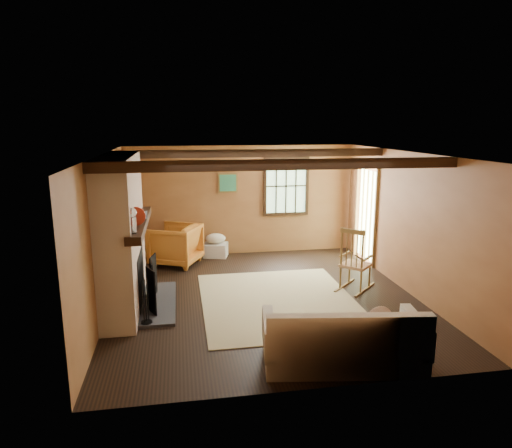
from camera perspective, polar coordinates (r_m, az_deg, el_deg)
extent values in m
plane|color=black|center=(7.77, 1.04, -9.16)|extent=(5.50, 5.50, 0.00)
cube|color=#955C35|center=(10.07, -1.82, 2.96)|extent=(5.00, 0.02, 2.40)
cube|color=#955C35|center=(4.84, 7.18, -7.72)|extent=(5.00, 0.02, 2.40)
cube|color=#955C35|center=(7.38, -18.37, -1.21)|extent=(0.02, 5.50, 2.40)
cube|color=#955C35|center=(8.24, 18.43, 0.18)|extent=(0.02, 5.50, 2.40)
cube|color=white|center=(7.24, 1.12, 8.80)|extent=(5.00, 5.50, 0.02)
cube|color=black|center=(6.07, 3.24, 7.41)|extent=(5.00, 0.12, 0.14)
cube|color=black|center=(8.42, -0.42, 8.84)|extent=(5.00, 0.12, 0.14)
cube|color=black|center=(10.18, 3.79, 4.75)|extent=(1.02, 0.06, 1.32)
cube|color=#B7E8B1|center=(10.21, 3.75, 4.77)|extent=(0.90, 0.01, 1.20)
cube|color=black|center=(10.19, 3.78, 4.76)|extent=(0.90, 0.03, 0.02)
cube|color=brown|center=(9.77, 13.57, 1.12)|extent=(0.06, 1.00, 2.06)
cube|color=#B7E8B1|center=(9.78, 13.72, 1.13)|extent=(0.01, 0.80, 1.85)
cube|color=brown|center=(9.95, -3.53, 5.15)|extent=(0.42, 0.03, 0.42)
cube|color=#226659|center=(9.94, -3.52, 5.14)|extent=(0.36, 0.01, 0.36)
cube|color=#A65440|center=(7.34, -16.45, -1.14)|extent=(0.50, 2.20, 2.40)
cube|color=black|center=(7.54, -15.57, -6.67)|extent=(0.38, 1.00, 0.85)
cube|color=#313236|center=(7.65, -12.13, -9.60)|extent=(0.55, 1.80, 0.05)
cube|color=black|center=(7.28, -14.33, 0.08)|extent=(0.22, 2.30, 0.12)
cube|color=black|center=(7.12, -12.98, -8.14)|extent=(0.16, 0.33, 0.69)
cube|color=black|center=(7.45, -12.83, -7.19)|extent=(0.06, 0.35, 0.69)
cube|color=black|center=(7.79, -12.69, -6.31)|extent=(0.09, 0.34, 0.69)
cylinder|color=black|center=(6.91, -13.51, -11.83)|extent=(0.16, 0.16, 0.02)
cylinder|color=black|center=(6.76, -13.92, -9.47)|extent=(0.01, 0.01, 0.66)
cylinder|color=black|center=(6.79, -13.65, -9.36)|extent=(0.01, 0.01, 0.66)
cylinder|color=black|center=(6.81, -13.37, -9.26)|extent=(0.01, 0.01, 0.66)
cylinder|color=white|center=(6.36, -15.13, -0.13)|extent=(0.10, 0.10, 0.23)
sphere|color=white|center=(6.33, -15.22, 1.40)|extent=(0.12, 0.12, 0.12)
cylinder|color=#AB2813|center=(6.83, -14.78, 0.95)|extent=(0.28, 0.05, 0.28)
cube|color=black|center=(7.31, -14.43, 1.10)|extent=(0.26, 0.19, 0.12)
cylinder|color=black|center=(7.68, -14.21, 1.51)|extent=(0.07, 0.07, 0.09)
cylinder|color=black|center=(7.77, -14.15, 1.59)|extent=(0.06, 0.06, 0.07)
cube|color=tan|center=(7.62, 2.82, -9.58)|extent=(2.50, 3.00, 0.01)
cube|color=tan|center=(8.23, 12.33, -5.03)|extent=(0.64, 0.64, 0.05)
cube|color=brown|center=(7.89, 12.00, -0.93)|extent=(0.34, 0.35, 0.08)
cylinder|color=brown|center=(8.39, 13.99, -6.27)|extent=(0.03, 0.03, 0.42)
cylinder|color=brown|center=(8.53, 11.60, -5.85)|extent=(0.03, 0.03, 0.42)
cylinder|color=brown|center=(8.05, 12.98, -7.02)|extent=(0.03, 0.03, 0.42)
cylinder|color=brown|center=(8.20, 10.50, -6.56)|extent=(0.03, 0.03, 0.42)
cylinder|color=brown|center=(7.89, 13.17, -3.28)|extent=(0.03, 0.03, 0.72)
cylinder|color=brown|center=(8.04, 10.65, -2.88)|extent=(0.03, 0.03, 0.72)
cylinder|color=brown|center=(7.93, 12.52, -3.31)|extent=(0.02, 0.02, 0.59)
cylinder|color=brown|center=(7.97, 11.89, -3.21)|extent=(0.02, 0.02, 0.59)
cylinder|color=brown|center=(8.00, 11.26, -3.11)|extent=(0.02, 0.02, 0.59)
cube|color=brown|center=(8.10, 13.76, -4.17)|extent=(0.31, 0.31, 0.03)
cube|color=brown|center=(8.26, 11.04, -3.72)|extent=(0.31, 0.31, 0.03)
cube|color=brown|center=(8.29, 13.42, -7.98)|extent=(0.60, 0.60, 0.03)
cube|color=brown|center=(8.43, 11.00, -7.52)|extent=(0.60, 0.60, 0.03)
cube|color=beige|center=(5.84, 10.70, -14.82)|extent=(1.99, 1.11, 0.41)
cube|color=beige|center=(5.39, 11.64, -13.60)|extent=(1.89, 0.41, 0.52)
cube|color=beige|center=(5.64, 1.61, -13.47)|extent=(0.25, 0.86, 0.38)
cube|color=beige|center=(6.00, 19.37, -12.56)|extent=(0.25, 0.86, 0.38)
ellipsoid|color=beige|center=(5.90, 15.20, -11.41)|extent=(0.35, 0.17, 0.34)
cylinder|color=brown|center=(10.13, -14.14, -3.98)|extent=(0.41, 0.12, 0.12)
cylinder|color=brown|center=(10.12, -13.38, -3.95)|extent=(0.41, 0.12, 0.12)
cylinder|color=brown|center=(10.11, -12.63, -3.93)|extent=(0.41, 0.12, 0.12)
cylinder|color=brown|center=(10.09, -14.17, -3.31)|extent=(0.41, 0.12, 0.12)
cylinder|color=brown|center=(10.08, -13.42, -3.28)|extent=(0.41, 0.12, 0.12)
cylinder|color=brown|center=(10.08, -12.66, -3.26)|extent=(0.41, 0.12, 0.12)
cube|color=white|center=(10.05, -5.06, -3.25)|extent=(0.58, 0.50, 0.30)
ellipsoid|color=beige|center=(9.98, -5.09, -1.81)|extent=(0.54, 0.50, 0.22)
imported|color=#BF6026|center=(9.55, -10.02, -2.56)|extent=(1.21, 1.20, 0.84)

